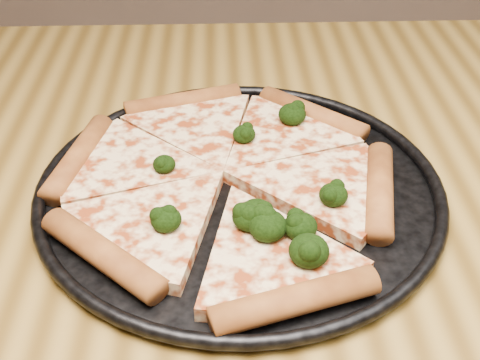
{
  "coord_description": "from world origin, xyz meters",
  "views": [
    {
      "loc": [
        -0.03,
        -0.44,
        1.11
      ],
      "look_at": [
        -0.02,
        0.03,
        0.77
      ],
      "focal_mm": 46.32,
      "sensor_mm": 36.0,
      "label": 1
    }
  ],
  "objects": [
    {
      "name": "pizza",
      "position": [
        -0.03,
        0.04,
        0.77
      ],
      "size": [
        0.34,
        0.37,
        0.03
      ],
      "rotation": [
        0.0,
        0.0,
        0.3
      ],
      "color": "#FFD99C",
      "rests_on": "pizza_pan"
    },
    {
      "name": "pizza_pan",
      "position": [
        -0.02,
        0.03,
        0.76
      ],
      "size": [
        0.39,
        0.39,
        0.02
      ],
      "color": "black",
      "rests_on": "dining_table"
    },
    {
      "name": "dining_table",
      "position": [
        0.0,
        0.0,
        0.66
      ],
      "size": [
        1.2,
        0.9,
        0.75
      ],
      "color": "olive",
      "rests_on": "ground"
    },
    {
      "name": "broccoli_florets",
      "position": [
        0.01,
        -0.02,
        0.78
      ],
      "size": [
        0.18,
        0.24,
        0.02
      ],
      "color": "black",
      "rests_on": "pizza"
    }
  ]
}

